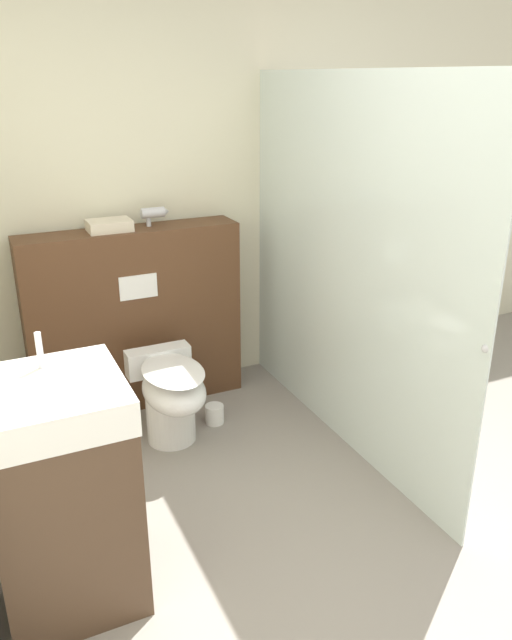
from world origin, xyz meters
name	(u,v)px	position (x,y,z in m)	size (l,w,h in m)	color
ground_plane	(389,599)	(0.00, 0.00, 0.00)	(12.00, 12.00, 0.00)	gray
wall_back	(190,192)	(0.00, 2.19, 1.25)	(8.00, 0.06, 2.50)	beige
partition_panel	(135,319)	(-0.44, 2.00, 0.55)	(1.27, 0.26, 1.10)	#51331E
shower_glass	(346,271)	(0.47, 1.13, 0.98)	(0.04, 2.05, 1.95)	silver
toilet	(171,395)	(-0.41, 1.45, 0.30)	(0.36, 0.58, 0.48)	white
sink_vanity	(63,494)	(-1.11, 0.58, 0.46)	(0.51, 0.52, 1.06)	#473323
hair_drier	(154,213)	(-0.28, 2.02, 1.18)	(0.17, 0.06, 0.11)	#B7B7BC
folded_towel	(109,225)	(-0.55, 2.00, 1.13)	(0.24, 0.17, 0.06)	beige
spare_toilet_roll	(215,414)	(-0.12, 1.54, 0.06)	(0.11, 0.11, 0.11)	white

